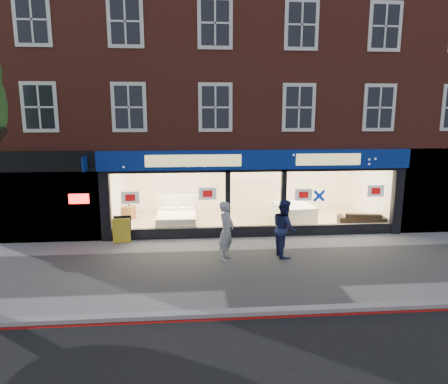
{
  "coord_description": "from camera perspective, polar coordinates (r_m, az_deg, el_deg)",
  "views": [
    {
      "loc": [
        -2.41,
        -11.35,
        4.55
      ],
      "look_at": [
        -1.24,
        2.5,
        1.85
      ],
      "focal_mm": 32.0,
      "sensor_mm": 36.0,
      "label": 1
    }
  ],
  "objects": [
    {
      "name": "display_bed",
      "position": [
        16.23,
        -6.75,
        -3.83
      ],
      "size": [
        1.68,
        2.01,
        1.13
      ],
      "rotation": [
        0.0,
        0.0,
        -0.01
      ],
      "color": "white",
      "rests_on": "showroom_floor"
    },
    {
      "name": "mattress_stack",
      "position": [
        17.27,
        9.91,
        -2.91
      ],
      "size": [
        1.66,
        1.97,
        0.7
      ],
      "rotation": [
        0.0,
        0.0,
        0.16
      ],
      "color": "silver",
      "rests_on": "showroom_floor"
    },
    {
      "name": "kerb_line",
      "position": [
        9.72,
        10.58,
        -17.06
      ],
      "size": [
        60.0,
        0.1,
        0.01
      ],
      "primitive_type": "cube",
      "color": "#8C0A07",
      "rests_on": "ground"
    },
    {
      "name": "pedestrian_grey",
      "position": [
        12.64,
        0.34,
        -5.58
      ],
      "size": [
        0.73,
        0.82,
        1.89
      ],
      "primitive_type": "imported",
      "rotation": [
        0.0,
        0.0,
        1.06
      ],
      "color": "#9DA0A4",
      "rests_on": "ground"
    },
    {
      "name": "kerb_stone",
      "position": [
        9.87,
        10.27,
        -16.25
      ],
      "size": [
        60.0,
        0.25,
        0.12
      ],
      "primitive_type": "cube",
      "color": "gray",
      "rests_on": "ground"
    },
    {
      "name": "building",
      "position": [
        18.56,
        2.72,
        17.54
      ],
      "size": [
        19.0,
        8.26,
        10.3
      ],
      "color": "maroon",
      "rests_on": "ground"
    },
    {
      "name": "a_board",
      "position": [
        14.84,
        -14.37,
        -5.25
      ],
      "size": [
        0.66,
        0.45,
        0.97
      ],
      "primitive_type": "cube",
      "rotation": [
        0.0,
        0.0,
        0.07
      ],
      "color": "yellow",
      "rests_on": "ground"
    },
    {
      "name": "bedside_table",
      "position": [
        17.83,
        -13.4,
        -2.85
      ],
      "size": [
        0.57,
        0.57,
        0.55
      ],
      "primitive_type": "cube",
      "rotation": [
        0.0,
        0.0,
        -0.32
      ],
      "color": "brown",
      "rests_on": "showroom_floor"
    },
    {
      "name": "ground",
      "position": [
        12.46,
        6.76,
        -10.49
      ],
      "size": [
        120.0,
        120.0,
        0.0
      ],
      "primitive_type": "plane",
      "color": "gray",
      "rests_on": "ground"
    },
    {
      "name": "sofa",
      "position": [
        17.27,
        19.07,
        -3.62
      ],
      "size": [
        1.96,
        1.08,
        0.54
      ],
      "primitive_type": "imported",
      "rotation": [
        0.0,
        0.0,
        2.94
      ],
      "color": "black",
      "rests_on": "showroom_floor"
    },
    {
      "name": "pedestrian_blue",
      "position": [
        13.09,
        8.62,
        -5.11
      ],
      "size": [
        0.78,
        0.97,
        1.89
      ],
      "primitive_type": "imported",
      "rotation": [
        0.0,
        0.0,
        1.65
      ],
      "color": "#1B214E",
      "rests_on": "ground"
    },
    {
      "name": "showroom_floor",
      "position": [
        17.37,
        3.31,
        -4.04
      ],
      "size": [
        11.0,
        4.5,
        0.1
      ],
      "primitive_type": "cube",
      "color": "tan",
      "rests_on": "ground"
    }
  ]
}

